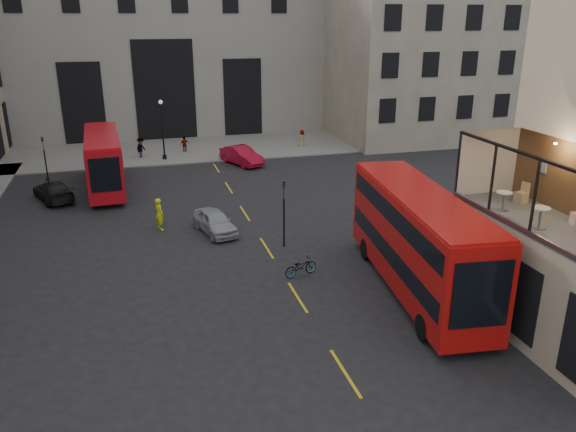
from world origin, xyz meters
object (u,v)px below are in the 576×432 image
object	(u,v)px
street_lamp_b	(163,134)
car_b	(242,156)
bus_far	(104,159)
bicycle	(301,267)
traffic_light_near	(284,205)
pedestrian_c	(185,144)
cyclist	(159,214)
bus_near	(418,237)
cafe_table_mid	(540,214)
car_a	(215,222)
pedestrian_a	(90,166)
pedestrian_b	(141,148)
car_c	(53,191)
pedestrian_e	(48,189)
cafe_table_far	(504,198)
pedestrian_d	(302,138)
traffic_light_far	(45,155)
cafe_chair_d	(521,197)

from	to	relation	value
street_lamp_b	car_b	xyz separation A→B (m)	(6.33, -3.29, -1.62)
bus_far	bicycle	size ratio (longest dim) A/B	5.86
traffic_light_near	pedestrian_c	world-z (taller)	traffic_light_near
bicycle	cyclist	distance (m)	10.49
bus_near	car_b	world-z (taller)	bus_near
cyclist	cafe_table_mid	bearing A→B (deg)	-163.38
car_a	pedestrian_a	bearing A→B (deg)	104.11
street_lamp_b	pedestrian_b	distance (m)	2.70
car_c	car_a	bearing A→B (deg)	115.50
bus_near	car_b	bearing A→B (deg)	97.10
pedestrian_b	cafe_table_mid	world-z (taller)	cafe_table_mid
bus_far	pedestrian_e	xyz separation A→B (m)	(-3.79, -1.80, -1.51)
bus_far	cafe_table_mid	world-z (taller)	cafe_table_mid
pedestrian_c	cafe_table_far	world-z (taller)	cafe_table_far
bus_near	car_c	world-z (taller)	bus_near
bus_near	car_a	xyz separation A→B (m)	(-7.86, 9.90, -1.99)
pedestrian_d	cafe_table_mid	xyz separation A→B (m)	(-1.54, -35.35, 4.31)
pedestrian_a	pedestrian_c	distance (m)	10.44
traffic_light_far	pedestrian_e	bearing A→B (deg)	-83.25
bus_near	pedestrian_c	xyz separation A→B (m)	(-7.45, 31.26, -1.89)
pedestrian_d	pedestrian_c	bearing A→B (deg)	76.39
pedestrian_a	pedestrian_b	size ratio (longest dim) A/B	0.95
car_c	bicycle	bearing A→B (deg)	107.45
cafe_chair_d	cyclist	bearing A→B (deg)	138.01
bus_far	pedestrian_d	xyz separation A→B (m)	(18.15, 9.65, -1.48)
car_c	pedestrian_b	xyz separation A→B (m)	(6.31, 10.79, 0.28)
pedestrian_b	pedestrian_a	bearing A→B (deg)	174.22
bus_far	pedestrian_b	xyz separation A→B (m)	(2.84, 8.99, -1.36)
car_a	car_c	bearing A→B (deg)	123.53
bus_near	cafe_table_far	world-z (taller)	cafe_table_far
cafe_chair_d	pedestrian_e	bearing A→B (deg)	135.94
car_c	cyclist	bearing A→B (deg)	109.36
car_a	cafe_table_mid	xyz separation A→B (m)	(10.19, -14.64, 4.48)
bus_far	cafe_table_far	bearing A→B (deg)	-54.86
bus_far	car_b	bearing A→B (deg)	22.01
traffic_light_near	traffic_light_far	size ratio (longest dim) A/B	1.00
car_a	pedestrian_e	xyz separation A→B (m)	(-10.22, 9.26, 0.13)
traffic_light_far	car_a	world-z (taller)	traffic_light_far
bus_near	cafe_chair_d	world-z (taller)	cafe_chair_d
traffic_light_far	pedestrian_d	xyz separation A→B (m)	(22.36, 7.87, -1.59)
bus_near	car_a	bearing A→B (deg)	128.44
pedestrian_e	bus_near	bearing A→B (deg)	52.52
street_lamp_b	car_b	bearing A→B (deg)	-27.46
traffic_light_far	cafe_table_far	bearing A→B (deg)	-50.63
pedestrian_c	cafe_chair_d	world-z (taller)	cafe_chair_d
traffic_light_near	bicycle	distance (m)	4.28
traffic_light_near	pedestrian_a	xyz separation A→B (m)	(-11.05, 17.94, -1.52)
street_lamp_b	cafe_table_mid	xyz separation A→B (m)	(11.83, -33.48, 2.76)
street_lamp_b	bus_near	world-z (taller)	street_lamp_b
pedestrian_c	street_lamp_b	bearing A→B (deg)	32.17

